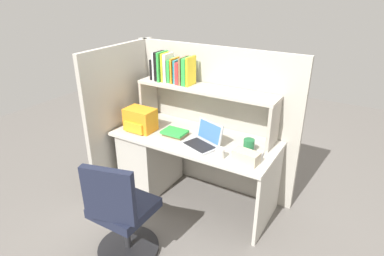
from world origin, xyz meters
TOP-DOWN VIEW (x-y plane):
  - ground_plane at (0.00, 0.00)m, footprint 8.00×8.00m
  - desk at (-0.39, 0.00)m, footprint 1.60×0.70m
  - cubicle_partition_rear at (0.00, 0.38)m, footprint 1.84×0.05m
  - cubicle_partition_left at (-0.85, -0.05)m, footprint 0.05×1.06m
  - overhead_hutch at (0.00, 0.20)m, footprint 1.44×0.28m
  - reference_books_on_shelf at (-0.38, 0.20)m, footprint 0.47×0.19m
  - laptop at (0.16, -0.10)m, footprint 0.38×0.34m
  - backpack at (-0.56, -0.13)m, footprint 0.30×0.22m
  - computer_mouse at (0.67, -0.03)m, footprint 0.07×0.11m
  - paper_cup at (0.39, -0.24)m, footprint 0.08×0.08m
  - tissue_box at (0.61, -0.19)m, footprint 0.23×0.14m
  - snack_canister at (0.56, -0.01)m, footprint 0.10×0.10m
  - desk_book_stack at (-0.19, -0.06)m, footprint 0.23×0.18m
  - office_chair at (-0.11, -0.96)m, footprint 0.52×0.53m

SIDE VIEW (x-z plane):
  - ground_plane at x=0.00m, z-range 0.00..0.00m
  - office_chair at x=-0.11m, z-range -0.07..0.86m
  - desk at x=-0.39m, z-range 0.04..0.77m
  - computer_mouse at x=0.67m, z-range 0.73..0.76m
  - desk_book_stack at x=-0.19m, z-range 0.73..0.78m
  - cubicle_partition_rear at x=0.00m, z-range 0.00..1.55m
  - cubicle_partition_left at x=-0.85m, z-range 0.00..1.55m
  - paper_cup at x=0.39m, z-range 0.73..0.82m
  - tissue_box at x=0.61m, z-range 0.73..0.83m
  - laptop at x=0.16m, z-range 0.67..0.89m
  - snack_canister at x=0.56m, z-range 0.73..0.85m
  - backpack at x=-0.56m, z-range 0.73..0.95m
  - overhead_hutch at x=0.00m, z-range 0.86..1.31m
  - reference_books_on_shelf at x=-0.38m, z-range 1.16..1.46m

